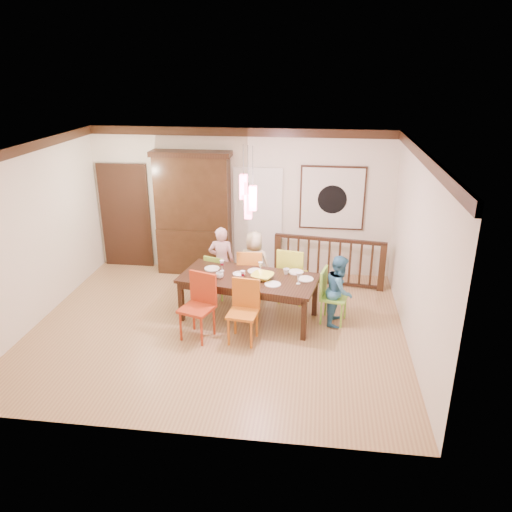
# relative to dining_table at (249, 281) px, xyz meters

# --- Properties ---
(floor) EXTENTS (6.00, 6.00, 0.00)m
(floor) POSITION_rel_dining_table_xyz_m (-0.46, -0.42, -0.67)
(floor) COLOR #9C714B
(floor) RESTS_ON ground
(ceiling) EXTENTS (6.00, 6.00, 0.00)m
(ceiling) POSITION_rel_dining_table_xyz_m (-0.46, -0.42, 2.23)
(ceiling) COLOR white
(ceiling) RESTS_ON wall_back
(wall_back) EXTENTS (6.00, 0.00, 6.00)m
(wall_back) POSITION_rel_dining_table_xyz_m (-0.46, 2.08, 0.78)
(wall_back) COLOR silver
(wall_back) RESTS_ON floor
(wall_left) EXTENTS (0.00, 5.00, 5.00)m
(wall_left) POSITION_rel_dining_table_xyz_m (-3.46, -0.42, 0.78)
(wall_left) COLOR silver
(wall_left) RESTS_ON floor
(wall_right) EXTENTS (0.00, 5.00, 5.00)m
(wall_right) POSITION_rel_dining_table_xyz_m (2.54, -0.42, 0.78)
(wall_right) COLOR silver
(wall_right) RESTS_ON floor
(crown_molding) EXTENTS (6.00, 5.00, 0.16)m
(crown_molding) POSITION_rel_dining_table_xyz_m (-0.46, -0.42, 2.15)
(crown_molding) COLOR black
(crown_molding) RESTS_ON wall_back
(panel_door) EXTENTS (1.04, 0.07, 2.24)m
(panel_door) POSITION_rel_dining_table_xyz_m (-2.86, 2.03, 0.38)
(panel_door) COLOR black
(panel_door) RESTS_ON wall_back
(white_doorway) EXTENTS (0.97, 0.05, 2.22)m
(white_doorway) POSITION_rel_dining_table_xyz_m (-0.11, 2.04, 0.38)
(white_doorway) COLOR silver
(white_doorway) RESTS_ON wall_back
(painting) EXTENTS (1.25, 0.06, 1.25)m
(painting) POSITION_rel_dining_table_xyz_m (1.34, 2.04, 0.93)
(painting) COLOR black
(painting) RESTS_ON wall_back
(pendant_cluster) EXTENTS (0.27, 0.21, 1.14)m
(pendant_cluster) POSITION_rel_dining_table_xyz_m (0.00, -0.00, 1.43)
(pendant_cluster) COLOR #F84A6C
(pendant_cluster) RESTS_ON ceiling
(dining_table) EXTENTS (2.39, 1.40, 0.75)m
(dining_table) POSITION_rel_dining_table_xyz_m (0.00, 0.00, 0.00)
(dining_table) COLOR black
(dining_table) RESTS_ON floor
(chair_far_left) EXTENTS (0.47, 0.47, 0.83)m
(chair_far_left) POSITION_rel_dining_table_xyz_m (-0.67, 0.74, -0.19)
(chair_far_left) COLOR #85BA39
(chair_far_left) RESTS_ON floor
(chair_far_mid) EXTENTS (0.47, 0.47, 0.99)m
(chair_far_mid) POSITION_rel_dining_table_xyz_m (-0.07, 0.71, -0.11)
(chair_far_mid) COLOR orange
(chair_far_mid) RESTS_ON floor
(chair_far_right) EXTENTS (0.54, 0.54, 1.04)m
(chair_far_right) POSITION_rel_dining_table_xyz_m (0.68, 0.74, -0.08)
(chair_far_right) COLOR gold
(chair_far_right) RESTS_ON floor
(chair_near_left) EXTENTS (0.59, 0.59, 1.03)m
(chair_near_left) POSITION_rel_dining_table_xyz_m (-0.70, -0.75, -0.08)
(chair_near_left) COLOR #A13115
(chair_near_left) RESTS_ON floor
(chair_near_mid) EXTENTS (0.49, 0.49, 0.97)m
(chair_near_mid) POSITION_rel_dining_table_xyz_m (0.02, -0.76, -0.11)
(chair_near_mid) COLOR #BB6117
(chair_near_mid) RESTS_ON floor
(chair_end_right) EXTENTS (0.50, 0.50, 0.92)m
(chair_end_right) POSITION_rel_dining_table_xyz_m (1.41, 0.04, -0.15)
(chair_end_right) COLOR #82C63C
(chair_end_right) RESTS_ON floor
(china_hutch) EXTENTS (1.57, 0.46, 2.47)m
(china_hutch) POSITION_rel_dining_table_xyz_m (-1.38, 1.87, 0.57)
(china_hutch) COLOR black
(china_hutch) RESTS_ON floor
(balustrade) EXTENTS (2.13, 0.35, 0.96)m
(balustrade) POSITION_rel_dining_table_xyz_m (1.33, 1.53, -0.17)
(balustrade) COLOR black
(balustrade) RESTS_ON floor
(person_far_left) EXTENTS (0.49, 0.33, 1.30)m
(person_far_left) POSITION_rel_dining_table_xyz_m (-0.63, 0.87, -0.02)
(person_far_left) COLOR #FFC2D2
(person_far_left) RESTS_ON floor
(person_far_mid) EXTENTS (0.65, 0.47, 1.23)m
(person_far_mid) POSITION_rel_dining_table_xyz_m (-0.03, 0.90, -0.06)
(person_far_mid) COLOR beige
(person_far_mid) RESTS_ON floor
(person_end_right) EXTENTS (0.53, 0.63, 1.18)m
(person_end_right) POSITION_rel_dining_table_xyz_m (1.49, 0.03, -0.08)
(person_end_right) COLOR teal
(person_end_right) RESTS_ON floor
(serving_bowl) EXTENTS (0.44, 0.44, 0.09)m
(serving_bowl) POSITION_rel_dining_table_xyz_m (0.23, -0.05, 0.12)
(serving_bowl) COLOR #F4EF45
(serving_bowl) RESTS_ON dining_table
(small_bowl) EXTENTS (0.22, 0.22, 0.06)m
(small_bowl) POSITION_rel_dining_table_xyz_m (-0.16, -0.02, 0.11)
(small_bowl) COLOR white
(small_bowl) RESTS_ON dining_table
(cup_left) EXTENTS (0.16, 0.16, 0.10)m
(cup_left) POSITION_rel_dining_table_xyz_m (-0.46, -0.11, 0.13)
(cup_left) COLOR silver
(cup_left) RESTS_ON dining_table
(cup_right) EXTENTS (0.11, 0.11, 0.10)m
(cup_right) POSITION_rel_dining_table_xyz_m (0.60, 0.20, 0.13)
(cup_right) COLOR silver
(cup_right) RESTS_ON dining_table
(plate_far_left) EXTENTS (0.26, 0.26, 0.01)m
(plate_far_left) POSITION_rel_dining_table_xyz_m (-0.67, 0.26, 0.09)
(plate_far_left) COLOR white
(plate_far_left) RESTS_ON dining_table
(plate_far_mid) EXTENTS (0.26, 0.26, 0.01)m
(plate_far_mid) POSITION_rel_dining_table_xyz_m (0.08, 0.24, 0.09)
(plate_far_mid) COLOR white
(plate_far_mid) RESTS_ON dining_table
(plate_far_right) EXTENTS (0.26, 0.26, 0.01)m
(plate_far_right) POSITION_rel_dining_table_xyz_m (0.76, 0.29, 0.09)
(plate_far_right) COLOR white
(plate_far_right) RESTS_ON dining_table
(plate_near_left) EXTENTS (0.26, 0.26, 0.01)m
(plate_near_left) POSITION_rel_dining_table_xyz_m (-0.73, -0.25, 0.09)
(plate_near_left) COLOR white
(plate_near_left) RESTS_ON dining_table
(plate_near_mid) EXTENTS (0.26, 0.26, 0.01)m
(plate_near_mid) POSITION_rel_dining_table_xyz_m (0.42, -0.26, 0.09)
(plate_near_mid) COLOR white
(plate_near_mid) RESTS_ON dining_table
(plate_end_right) EXTENTS (0.26, 0.26, 0.01)m
(plate_end_right) POSITION_rel_dining_table_xyz_m (0.93, 0.02, 0.09)
(plate_end_right) COLOR white
(plate_end_right) RESTS_ON dining_table
(wine_glass_a) EXTENTS (0.08, 0.08, 0.19)m
(wine_glass_a) POSITION_rel_dining_table_xyz_m (-0.48, 0.20, 0.17)
(wine_glass_a) COLOR #590C19
(wine_glass_a) RESTS_ON dining_table
(wine_glass_b) EXTENTS (0.08, 0.08, 0.19)m
(wine_glass_b) POSITION_rel_dining_table_xyz_m (0.17, 0.20, 0.17)
(wine_glass_b) COLOR silver
(wine_glass_b) RESTS_ON dining_table
(wine_glass_c) EXTENTS (0.08, 0.08, 0.19)m
(wine_glass_c) POSITION_rel_dining_table_xyz_m (-0.07, -0.20, 0.17)
(wine_glass_c) COLOR #590C19
(wine_glass_c) RESTS_ON dining_table
(wine_glass_d) EXTENTS (0.08, 0.08, 0.19)m
(wine_glass_d) POSITION_rel_dining_table_xyz_m (0.82, -0.16, 0.17)
(wine_glass_d) COLOR silver
(wine_glass_d) RESTS_ON dining_table
(napkin) EXTENTS (0.18, 0.14, 0.01)m
(napkin) POSITION_rel_dining_table_xyz_m (-0.06, -0.30, 0.09)
(napkin) COLOR #D83359
(napkin) RESTS_ON dining_table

